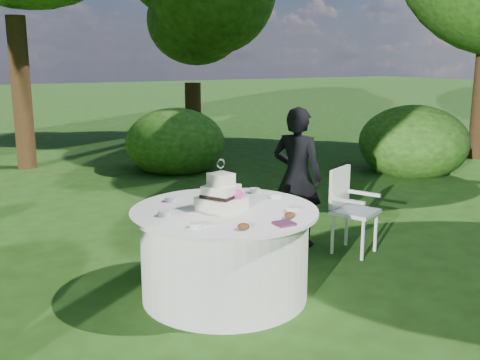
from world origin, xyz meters
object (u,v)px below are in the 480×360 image
Objects in this scene: cake at (222,196)px; chair at (349,204)px; guest at (297,177)px; napkins at (284,223)px; table at (225,252)px.

cake is 1.75m from chair.
guest is 1.57m from cake.
napkins is 0.33× the size of cake.
table is at bearing 106.91° from napkins.
napkins is 0.16× the size of chair.
guest is 1.60m from table.
table is at bearing -14.92° from cake.
table is (-0.19, 0.61, -0.39)m from napkins.
napkins is 1.78m from chair.
napkins is at bearing -73.09° from table.
guest reaches higher than napkins.
guest is at bearing 125.73° from chair.
table is at bearing 88.41° from guest.
chair is at bearing 12.07° from cake.
guest is 0.62m from chair.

